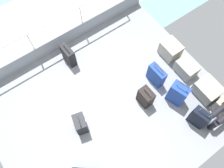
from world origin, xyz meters
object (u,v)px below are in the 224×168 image
object	(u,v)px
cargo_crate_2	(207,90)
suitcase_6	(177,94)
suitcase_2	(145,97)
suitcase_3	(68,55)
suitcase_4	(80,124)
cargo_crate_1	(186,68)
suitcase_0	(156,75)
suitcase_5	(199,118)
cargo_crate_0	(170,50)

from	to	relation	value
cargo_crate_2	suitcase_6	bearing A→B (deg)	-113.24
suitcase_2	suitcase_6	bearing A→B (deg)	58.99
suitcase_3	suitcase_4	size ratio (longest dim) A/B	0.97
suitcase_3	suitcase_4	world-z (taller)	suitcase_4
cargo_crate_1	suitcase_2	distance (m)	1.35
suitcase_2	suitcase_6	distance (m)	0.73
cargo_crate_1	suitcase_0	bearing A→B (deg)	-107.58
suitcase_0	suitcase_6	bearing A→B (deg)	5.58
cargo_crate_1	suitcase_3	world-z (taller)	suitcase_3
suitcase_0	suitcase_5	bearing A→B (deg)	3.55
suitcase_2	suitcase_3	size ratio (longest dim) A/B	0.93
cargo_crate_0	suitcase_3	world-z (taller)	suitcase_3
suitcase_5	suitcase_6	distance (m)	0.69
cargo_crate_1	suitcase_6	distance (m)	0.85
suitcase_3	suitcase_5	size ratio (longest dim) A/B	0.89
cargo_crate_0	suitcase_3	bearing A→B (deg)	-120.89
suitcase_4	suitcase_6	size ratio (longest dim) A/B	0.81
cargo_crate_2	suitcase_0	world-z (taller)	suitcase_0
suitcase_3	suitcase_6	distance (m)	2.79
suitcase_5	suitcase_6	bearing A→B (deg)	-178.38
suitcase_5	suitcase_6	xyz separation A→B (m)	(-0.69, -0.02, 0.03)
suitcase_2	suitcase_5	xyz separation A→B (m)	(1.07, 0.64, 0.04)
suitcase_5	suitcase_4	bearing A→B (deg)	-122.68
cargo_crate_0	cargo_crate_1	world-z (taller)	cargo_crate_0
cargo_crate_2	suitcase_4	size ratio (longest dim) A/B	0.85
cargo_crate_1	cargo_crate_2	xyz separation A→B (m)	(0.72, -0.00, 0.00)
suitcase_3	suitcase_4	distance (m)	1.79
cargo_crate_0	suitcase_3	size ratio (longest dim) A/B	0.78
cargo_crate_0	suitcase_5	size ratio (longest dim) A/B	0.69
cargo_crate_1	suitcase_2	xyz separation A→B (m)	(0.03, -1.35, 0.09)
cargo_crate_1	suitcase_0	world-z (taller)	suitcase_0
suitcase_0	suitcase_2	distance (m)	0.63
cargo_crate_1	cargo_crate_0	bearing A→B (deg)	178.62
suitcase_5	suitcase_2	bearing A→B (deg)	-148.97
cargo_crate_1	suitcase_4	distance (m)	2.92
cargo_crate_0	suitcase_2	xyz separation A→B (m)	(0.66, -1.36, 0.05)
suitcase_3	suitcase_6	xyz separation A→B (m)	(2.36, 1.49, 0.05)
suitcase_6	cargo_crate_0	bearing A→B (deg)	144.33
suitcase_3	suitcase_4	xyz separation A→B (m)	(1.65, -0.69, -0.02)
cargo_crate_1	suitcase_4	bearing A→B (deg)	-96.04
suitcase_0	suitcase_4	size ratio (longest dim) A/B	0.96
cargo_crate_0	suitcase_0	world-z (taller)	suitcase_0
cargo_crate_1	suitcase_3	bearing A→B (deg)	-131.49
suitcase_3	suitcase_0	bearing A→B (deg)	39.81
cargo_crate_1	suitcase_3	distance (m)	2.96
suitcase_0	suitcase_2	xyz separation A→B (m)	(0.28, -0.56, -0.01)
cargo_crate_0	suitcase_5	world-z (taller)	suitcase_5
cargo_crate_0	cargo_crate_1	bearing A→B (deg)	-1.38
cargo_crate_1	suitcase_3	size ratio (longest dim) A/B	0.82
suitcase_3	suitcase_5	bearing A→B (deg)	26.22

